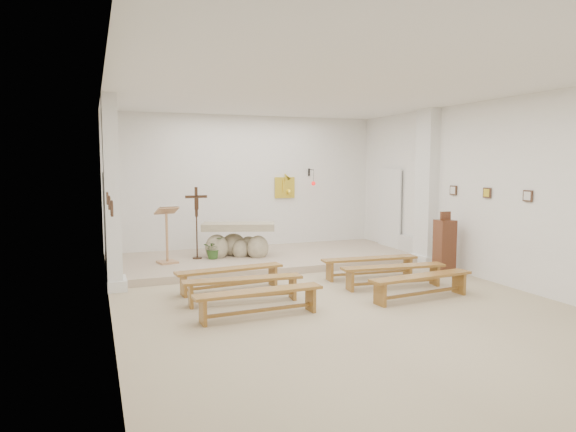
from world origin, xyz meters
name	(u,v)px	position (x,y,z in m)	size (l,w,h in m)	color
ground	(329,299)	(0.00, 0.00, 0.00)	(7.00, 10.00, 0.00)	#C0B18A
wall_left	(108,202)	(-3.49, 0.00, 1.75)	(0.02, 10.00, 3.50)	white
wall_right	(495,192)	(3.49, 0.00, 1.75)	(0.02, 10.00, 3.50)	white
wall_back	(246,184)	(0.00, 4.99, 1.75)	(7.00, 0.02, 3.50)	white
ceiling	(331,89)	(0.00, 0.00, 3.49)	(7.00, 10.00, 0.02)	silver
sanctuary_platform	(265,259)	(0.00, 3.50, 0.07)	(6.98, 3.00, 0.15)	#B7A48D
pilaster_left	(112,194)	(-3.37, 2.00, 1.75)	(0.26, 0.55, 3.50)	white
pilaster_right	(427,187)	(3.37, 2.00, 1.75)	(0.26, 0.55, 3.50)	white
gold_wall_relief	(285,188)	(1.05, 4.96, 1.65)	(0.55, 0.04, 0.55)	yellow
sanctuary_lamp	(313,182)	(1.75, 4.71, 1.81)	(0.11, 0.36, 0.44)	black
station_frame_left_front	(112,208)	(-3.47, -0.80, 1.72)	(0.03, 0.20, 0.20)	#422A1D
station_frame_left_mid	(109,203)	(-3.47, 0.20, 1.72)	(0.03, 0.20, 0.20)	#422A1D
station_frame_left_rear	(107,198)	(-3.47, 1.20, 1.72)	(0.03, 0.20, 0.20)	#422A1D
station_frame_right_front	(528,196)	(3.47, -0.80, 1.72)	(0.03, 0.20, 0.20)	#422A1D
station_frame_right_mid	(487,193)	(3.47, 0.20, 1.72)	(0.03, 0.20, 0.20)	#422A1D
station_frame_right_rear	(453,190)	(3.47, 1.20, 1.72)	(0.03, 0.20, 0.20)	#422A1D
radiator_left	(110,268)	(-3.43, 2.70, 0.27)	(0.10, 0.85, 0.52)	silver
radiator_right	(409,247)	(3.43, 2.70, 0.27)	(0.10, 0.85, 0.52)	silver
altar	(238,242)	(-0.61, 3.62, 0.48)	(1.76, 1.14, 0.85)	#B9AF8D
lectern	(167,235)	(-2.24, 3.36, 0.77)	(0.52, 0.47, 1.26)	tan
crucifix_stand	(197,217)	(-1.54, 3.68, 1.08)	(0.49, 0.21, 1.62)	#331E10
potted_plant	(213,248)	(-1.21, 3.53, 0.40)	(0.44, 0.38, 0.49)	#305823
donation_pedestal	(444,247)	(3.08, 0.94, 0.57)	(0.37, 0.37, 1.30)	#5A2E19
bench_left_front	(230,274)	(-1.43, 1.13, 0.31)	(2.00, 0.52, 0.42)	olive
bench_right_front	(370,263)	(1.43, 1.13, 0.31)	(2.00, 0.47, 0.42)	olive
bench_left_second	(243,284)	(-1.43, 0.27, 0.31)	(1.99, 0.44, 0.42)	olive
bench_right_second	(393,271)	(1.43, 0.27, 0.31)	(2.00, 0.53, 0.42)	olive
bench_left_third	(259,297)	(-1.43, -0.59, 0.31)	(1.99, 0.41, 0.42)	olive
bench_right_third	(421,281)	(1.43, -0.59, 0.31)	(2.00, 0.51, 0.42)	olive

